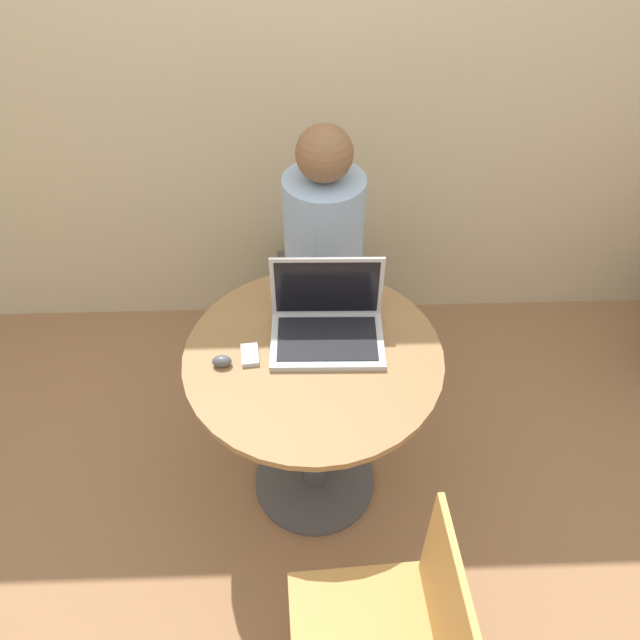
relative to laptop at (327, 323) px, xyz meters
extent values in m
plane|color=#9E704C|center=(-0.05, -0.08, -0.81)|extent=(12.00, 12.00, 0.00)
cube|color=beige|center=(-0.05, 0.96, 0.49)|extent=(7.00, 0.05, 2.60)
cylinder|color=#4C4C51|center=(-0.05, -0.08, -0.80)|extent=(0.47, 0.47, 0.02)
cylinder|color=#4C4C51|center=(-0.05, -0.08, -0.44)|extent=(0.09, 0.09, 0.71)
cylinder|color=olive|center=(-0.05, -0.08, -0.07)|extent=(0.83, 0.83, 0.02)
cube|color=#B7B7BC|center=(0.00, -0.04, -0.04)|extent=(0.37, 0.25, 0.02)
cube|color=black|center=(0.00, -0.04, -0.03)|extent=(0.32, 0.20, 0.00)
cube|color=#B7B7BC|center=(0.00, 0.08, 0.08)|extent=(0.36, 0.02, 0.23)
cube|color=black|center=(0.00, 0.07, 0.08)|extent=(0.33, 0.01, 0.21)
cube|color=silver|center=(-0.25, -0.09, -0.05)|extent=(0.06, 0.09, 0.02)
ellipsoid|color=#4C4C51|center=(-0.33, -0.12, -0.04)|extent=(0.06, 0.04, 0.04)
cylinder|color=tan|center=(-0.12, -0.66, -0.61)|extent=(0.04, 0.04, 0.41)
cylinder|color=tan|center=(0.24, -0.64, -0.61)|extent=(0.04, 0.04, 0.41)
cube|color=tan|center=(0.26, -0.82, -0.17)|extent=(0.04, 0.37, 0.42)
cube|color=#4C4742|center=(-0.01, 0.64, -0.59)|extent=(0.36, 0.48, 0.46)
cylinder|color=#9EBCE5|center=(0.01, 0.53, -0.08)|extent=(0.31, 0.31, 0.56)
sphere|color=brown|center=(0.01, 0.53, 0.30)|extent=(0.21, 0.21, 0.21)
camera|label=1|loc=(-0.07, -1.41, 1.41)|focal=35.00mm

